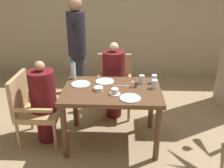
{
  "coord_description": "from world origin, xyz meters",
  "views": [
    {
      "loc": [
        0.12,
        -2.72,
        1.99
      ],
      "look_at": [
        0.0,
        0.04,
        0.8
      ],
      "focal_mm": 40.0,
      "sensor_mm": 36.0,
      "label": 1
    }
  ],
  "objects_px": {
    "diner_in_far_chair": "(114,80)",
    "bowl_small": "(98,89)",
    "water_bottle": "(73,71)",
    "glass_tall_mid": "(154,84)",
    "chair_left_side": "(33,106)",
    "teacup_with_saucer": "(115,92)",
    "standing_host": "(77,48)",
    "plate_dessert_center": "(105,81)",
    "glass_tall_near": "(154,79)",
    "plate_main_left": "(130,98)",
    "plate_main_right": "(81,84)",
    "glass_tall_far": "(142,79)",
    "diner_in_left_chair": "(44,102)",
    "chair_far_side": "(114,82)"
  },
  "relations": [
    {
      "from": "chair_left_side",
      "to": "standing_host",
      "type": "relative_size",
      "value": 0.52
    },
    {
      "from": "standing_host",
      "to": "chair_left_side",
      "type": "bearing_deg",
      "value": -107.66
    },
    {
      "from": "water_bottle",
      "to": "glass_tall_near",
      "type": "height_order",
      "value": "water_bottle"
    },
    {
      "from": "chair_far_side",
      "to": "plate_main_right",
      "type": "xyz_separation_m",
      "value": [
        -0.4,
        -0.68,
        0.26
      ]
    },
    {
      "from": "chair_left_side",
      "to": "plate_main_left",
      "type": "bearing_deg",
      "value": -11.32
    },
    {
      "from": "plate_main_left",
      "to": "water_bottle",
      "type": "xyz_separation_m",
      "value": [
        -0.73,
        0.55,
        0.1
      ]
    },
    {
      "from": "plate_main_right",
      "to": "teacup_with_saucer",
      "type": "relative_size",
      "value": 1.82
    },
    {
      "from": "water_bottle",
      "to": "glass_tall_near",
      "type": "distance_m",
      "value": 1.05
    },
    {
      "from": "plate_main_left",
      "to": "glass_tall_far",
      "type": "bearing_deg",
      "value": 70.54
    },
    {
      "from": "chair_left_side",
      "to": "diner_in_left_chair",
      "type": "distance_m",
      "value": 0.16
    },
    {
      "from": "plate_main_left",
      "to": "plate_dessert_center",
      "type": "relative_size",
      "value": 1.0
    },
    {
      "from": "glass_tall_near",
      "to": "glass_tall_far",
      "type": "distance_m",
      "value": 0.16
    },
    {
      "from": "teacup_with_saucer",
      "to": "bowl_small",
      "type": "bearing_deg",
      "value": 153.31
    },
    {
      "from": "diner_in_far_chair",
      "to": "plate_main_right",
      "type": "xyz_separation_m",
      "value": [
        -0.4,
        -0.54,
        0.16
      ]
    },
    {
      "from": "water_bottle",
      "to": "glass_tall_near",
      "type": "xyz_separation_m",
      "value": [
        1.04,
        -0.09,
        -0.06
      ]
    },
    {
      "from": "plate_main_left",
      "to": "glass_tall_far",
      "type": "xyz_separation_m",
      "value": [
        0.15,
        0.44,
        0.05
      ]
    },
    {
      "from": "plate_main_right",
      "to": "glass_tall_near",
      "type": "bearing_deg",
      "value": 5.64
    },
    {
      "from": "glass_tall_far",
      "to": "plate_main_left",
      "type": "bearing_deg",
      "value": -109.46
    },
    {
      "from": "diner_in_far_chair",
      "to": "bowl_small",
      "type": "height_order",
      "value": "diner_in_far_chair"
    },
    {
      "from": "chair_left_side",
      "to": "teacup_with_saucer",
      "type": "distance_m",
      "value": 1.08
    },
    {
      "from": "plate_main_left",
      "to": "glass_tall_far",
      "type": "distance_m",
      "value": 0.47
    },
    {
      "from": "plate_dessert_center",
      "to": "water_bottle",
      "type": "distance_m",
      "value": 0.44
    },
    {
      "from": "plate_dessert_center",
      "to": "teacup_with_saucer",
      "type": "bearing_deg",
      "value": -68.54
    },
    {
      "from": "chair_left_side",
      "to": "glass_tall_far",
      "type": "height_order",
      "value": "chair_left_side"
    },
    {
      "from": "plate_main_left",
      "to": "teacup_with_saucer",
      "type": "relative_size",
      "value": 1.82
    },
    {
      "from": "plate_main_left",
      "to": "teacup_with_saucer",
      "type": "distance_m",
      "value": 0.21
    },
    {
      "from": "glass_tall_near",
      "to": "water_bottle",
      "type": "bearing_deg",
      "value": 174.81
    },
    {
      "from": "standing_host",
      "to": "water_bottle",
      "type": "distance_m",
      "value": 0.88
    },
    {
      "from": "standing_host",
      "to": "plate_main_right",
      "type": "distance_m",
      "value": 1.1
    },
    {
      "from": "bowl_small",
      "to": "water_bottle",
      "type": "bearing_deg",
      "value": 136.08
    },
    {
      "from": "standing_host",
      "to": "glass_tall_mid",
      "type": "distance_m",
      "value": 1.6
    },
    {
      "from": "standing_host",
      "to": "glass_tall_mid",
      "type": "xyz_separation_m",
      "value": [
        1.12,
        -1.14,
        -0.12
      ]
    },
    {
      "from": "plate_main_right",
      "to": "glass_tall_far",
      "type": "xyz_separation_m",
      "value": [
        0.76,
        0.07,
        0.05
      ]
    },
    {
      "from": "water_bottle",
      "to": "glass_tall_mid",
      "type": "height_order",
      "value": "water_bottle"
    },
    {
      "from": "water_bottle",
      "to": "bowl_small",
      "type": "bearing_deg",
      "value": -43.92
    },
    {
      "from": "bowl_small",
      "to": "plate_dessert_center",
      "type": "bearing_deg",
      "value": 77.34
    },
    {
      "from": "plate_dessert_center",
      "to": "glass_tall_far",
      "type": "relative_size",
      "value": 2.21
    },
    {
      "from": "plate_main_right",
      "to": "bowl_small",
      "type": "xyz_separation_m",
      "value": [
        0.24,
        -0.16,
        0.01
      ]
    },
    {
      "from": "plate_main_right",
      "to": "water_bottle",
      "type": "height_order",
      "value": "water_bottle"
    },
    {
      "from": "chair_far_side",
      "to": "bowl_small",
      "type": "xyz_separation_m",
      "value": [
        -0.16,
        -0.84,
        0.27
      ]
    },
    {
      "from": "chair_left_side",
      "to": "glass_tall_far",
      "type": "bearing_deg",
      "value": 8.24
    },
    {
      "from": "bowl_small",
      "to": "chair_left_side",
      "type": "bearing_deg",
      "value": 177.53
    },
    {
      "from": "chair_left_side",
      "to": "glass_tall_far",
      "type": "distance_m",
      "value": 1.41
    },
    {
      "from": "diner_in_left_chair",
      "to": "plate_main_right",
      "type": "relative_size",
      "value": 4.61
    },
    {
      "from": "standing_host",
      "to": "plate_dessert_center",
      "type": "height_order",
      "value": "standing_host"
    },
    {
      "from": "bowl_small",
      "to": "glass_tall_far",
      "type": "xyz_separation_m",
      "value": [
        0.53,
        0.23,
        0.03
      ]
    },
    {
      "from": "water_bottle",
      "to": "glass_tall_far",
      "type": "relative_size",
      "value": 2.21
    },
    {
      "from": "diner_in_far_chair",
      "to": "plate_main_left",
      "type": "bearing_deg",
      "value": -76.65
    },
    {
      "from": "plate_main_right",
      "to": "glass_tall_near",
      "type": "height_order",
      "value": "glass_tall_near"
    },
    {
      "from": "glass_tall_near",
      "to": "standing_host",
      "type": "bearing_deg",
      "value": 139.58
    }
  ]
}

